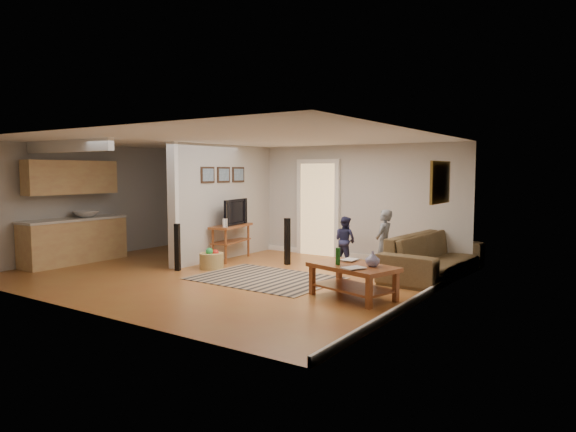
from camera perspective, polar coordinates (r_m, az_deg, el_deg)
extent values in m
plane|color=brown|center=(9.71, -7.16, -6.49)|extent=(7.50, 7.50, 0.00)
cube|color=beige|center=(11.96, 2.27, 1.75)|extent=(7.50, 0.04, 2.50)
cube|color=beige|center=(12.33, -20.47, 1.54)|extent=(0.04, 6.00, 2.50)
cube|color=beige|center=(7.62, 14.50, -0.26)|extent=(0.04, 6.00, 2.50)
cube|color=white|center=(9.53, -7.32, 8.41)|extent=(7.50, 6.00, 0.04)
cube|color=beige|center=(11.42, -6.98, 1.56)|extent=(0.15, 3.10, 2.50)
cube|color=white|center=(10.30, -12.64, 1.11)|extent=(0.22, 0.10, 2.50)
cube|color=white|center=(12.06, 2.18, -3.91)|extent=(7.50, 0.04, 0.12)
cube|color=white|center=(7.82, 14.10, -8.96)|extent=(0.04, 6.00, 0.12)
cube|color=#D8B272|center=(11.76, 3.36, 0.72)|extent=(0.90, 0.06, 2.10)
cube|color=tan|center=(11.69, -22.63, -2.64)|extent=(0.60, 2.20, 0.90)
cube|color=beige|center=(11.64, -22.71, -0.35)|extent=(0.64, 2.24, 0.05)
cube|color=tan|center=(11.62, -22.91, 3.98)|extent=(0.35, 2.00, 0.70)
imported|color=silver|center=(11.81, -21.50, -0.12)|extent=(0.54, 0.54, 0.19)
cube|color=#301F15|center=(10.86, -8.93, 4.53)|extent=(0.03, 0.40, 0.34)
cube|color=#301F15|center=(11.23, -7.19, 4.57)|extent=(0.03, 0.40, 0.34)
cube|color=#301F15|center=(11.61, -5.56, 4.60)|extent=(0.03, 0.40, 0.34)
cube|color=olive|center=(8.55, 16.57, 3.61)|extent=(0.04, 0.90, 0.68)
cube|color=black|center=(9.30, -2.52, -6.93)|extent=(2.50, 1.85, 0.01)
imported|color=#4F4627|center=(9.86, 15.86, -6.46)|extent=(1.22, 2.70, 0.77)
cube|color=brown|center=(7.88, 7.24, -5.64)|extent=(1.46, 1.07, 0.07)
cube|color=silver|center=(7.88, 7.24, -5.61)|extent=(0.90, 0.65, 0.02)
cube|color=brown|center=(7.94, 7.21, -7.88)|extent=(1.32, 0.94, 0.03)
cube|color=brown|center=(8.10, 2.72, -7.03)|extent=(0.09, 0.09, 0.48)
cube|color=brown|center=(7.33, 8.99, -8.37)|extent=(0.09, 0.09, 0.48)
cube|color=brown|center=(8.52, 5.70, -6.45)|extent=(0.09, 0.09, 0.48)
cube|color=brown|center=(7.80, 11.90, -7.61)|extent=(0.09, 0.09, 0.48)
imported|color=navy|center=(7.79, 9.37, -5.54)|extent=(0.27, 0.27, 0.23)
cylinder|color=#135416|center=(7.84, 5.56, -4.47)|extent=(0.07, 0.07, 0.26)
imported|color=#998C4C|center=(8.26, 6.18, -4.90)|extent=(0.22, 0.29, 0.03)
imported|color=#66594C|center=(7.64, 6.75, -5.72)|extent=(0.34, 0.38, 0.02)
cube|color=brown|center=(11.22, -6.33, -1.11)|extent=(0.69, 1.28, 0.05)
cube|color=brown|center=(11.26, -6.32, -2.80)|extent=(0.62, 1.17, 0.03)
cylinder|color=brown|center=(10.89, -8.34, -3.26)|extent=(0.05, 0.05, 0.75)
cylinder|color=brown|center=(11.79, -5.75, -2.59)|extent=(0.05, 0.05, 0.75)
cylinder|color=brown|center=(10.74, -6.94, -3.35)|extent=(0.05, 0.05, 0.75)
cylinder|color=brown|center=(11.66, -4.43, -2.67)|extent=(0.05, 0.05, 0.75)
imported|color=black|center=(11.21, -6.24, -0.99)|extent=(0.33, 0.98, 0.56)
cylinder|color=white|center=(10.76, -7.02, -0.76)|extent=(0.10, 0.10, 0.18)
cube|color=black|center=(10.17, -12.19, -3.41)|extent=(0.12, 0.12, 0.92)
cube|color=black|center=(10.59, -0.08, -2.84)|extent=(0.12, 0.12, 0.97)
cylinder|color=olive|center=(10.31, -8.49, -4.95)|extent=(0.48, 0.48, 0.31)
sphere|color=red|center=(10.28, -8.09, -4.10)|extent=(0.14, 0.14, 0.14)
sphere|color=yellow|center=(10.35, -8.72, -3.93)|extent=(0.14, 0.14, 0.14)
sphere|color=green|center=(10.24, -8.74, -3.91)|extent=(0.14, 0.14, 0.14)
imported|color=slate|center=(9.65, 10.55, -6.60)|extent=(0.30, 0.45, 1.23)
imported|color=#202244|center=(10.78, 6.33, -5.33)|extent=(0.56, 0.48, 1.00)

